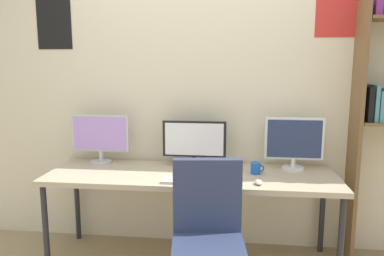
% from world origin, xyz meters
% --- Properties ---
extents(wall_back, '(4.65, 0.11, 2.60)m').
position_xyz_m(wall_back, '(-0.00, 1.02, 1.30)').
color(wall_back, beige).
rests_on(wall_back, ground_plane).
extents(desk, '(2.25, 0.68, 0.74)m').
position_xyz_m(desk, '(0.00, 0.60, 0.69)').
color(desk, tan).
rests_on(desk, ground_plane).
extents(office_chair, '(0.52, 0.52, 0.99)m').
position_xyz_m(office_chair, '(0.18, -0.04, 0.40)').
color(office_chair, '#2D2D33').
rests_on(office_chair, ground_plane).
extents(monitor_left, '(0.49, 0.18, 0.42)m').
position_xyz_m(monitor_left, '(-0.80, 0.81, 0.97)').
color(monitor_left, silver).
rests_on(monitor_left, desk).
extents(monitor_center, '(0.52, 0.18, 0.38)m').
position_xyz_m(monitor_center, '(0.00, 0.81, 0.95)').
color(monitor_center, black).
rests_on(monitor_center, desk).
extents(monitor_right, '(0.46, 0.18, 0.42)m').
position_xyz_m(monitor_right, '(0.80, 0.81, 0.96)').
color(monitor_right, silver).
rests_on(monitor_right, desk).
extents(keyboard_main, '(0.37, 0.13, 0.02)m').
position_xyz_m(keyboard_main, '(0.00, 0.37, 0.75)').
color(keyboard_main, silver).
rests_on(keyboard_main, desk).
extents(computer_mouse, '(0.06, 0.10, 0.03)m').
position_xyz_m(computer_mouse, '(0.51, 0.38, 0.76)').
color(computer_mouse, silver).
rests_on(computer_mouse, desk).
extents(coffee_mug, '(0.11, 0.08, 0.09)m').
position_xyz_m(coffee_mug, '(0.50, 0.64, 0.79)').
color(coffee_mug, blue).
rests_on(coffee_mug, desk).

